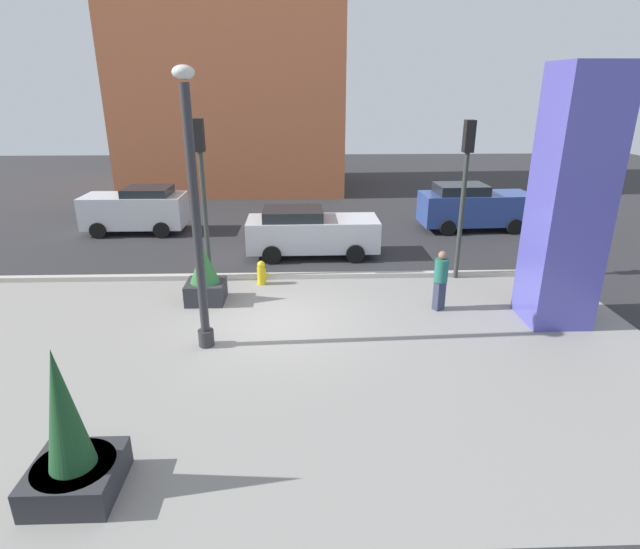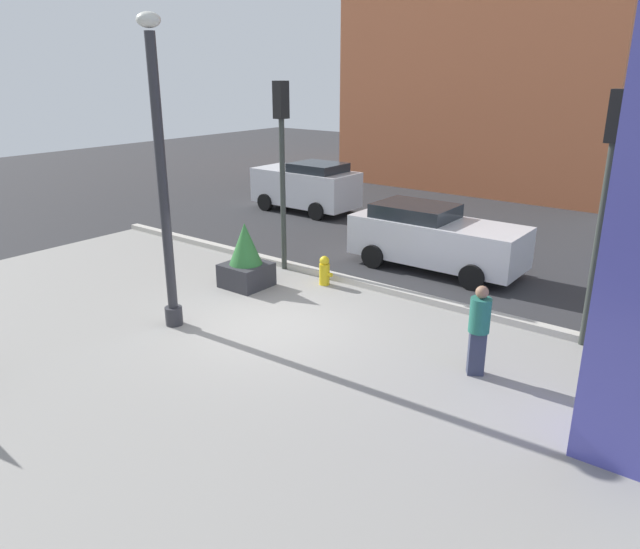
{
  "view_description": "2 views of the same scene",
  "coord_description": "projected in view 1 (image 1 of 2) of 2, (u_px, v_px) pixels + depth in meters",
  "views": [
    {
      "loc": [
        0.71,
        -11.93,
        5.69
      ],
      "look_at": [
        1.11,
        -0.24,
        1.36
      ],
      "focal_mm": 28.69,
      "sensor_mm": 36.0,
      "label": 1
    },
    {
      "loc": [
        7.95,
        -8.52,
        5.1
      ],
      "look_at": [
        1.56,
        -0.28,
        1.52
      ],
      "focal_mm": 33.59,
      "sensor_mm": 36.0,
      "label": 2
    }
  ],
  "objects": [
    {
      "name": "ground_plane",
      "position": [
        282.0,
        269.0,
        16.88
      ],
      "size": [
        60.0,
        60.0,
        0.0
      ],
      "primitive_type": "plane",
      "color": "#2D2D30"
    },
    {
      "name": "pedestrian_on_sidewalk",
      "position": [
        441.0,
        278.0,
        13.51
      ],
      "size": [
        0.5,
        0.5,
        1.66
      ],
      "color": "#33384C",
      "rests_on": "ground_plane"
    },
    {
      "name": "car_passing_lane",
      "position": [
        311.0,
        232.0,
        17.96
      ],
      "size": [
        4.59,
        2.03,
        1.7
      ],
      "color": "silver",
      "rests_on": "ground_plane"
    },
    {
      "name": "potted_plant_near_left",
      "position": [
        70.0,
        444.0,
        7.33
      ],
      "size": [
        1.24,
        1.24,
        2.4
      ],
      "color": "#2D2D33",
      "rests_on": "ground_plane"
    },
    {
      "name": "traffic_light_far_side",
      "position": [
        465.0,
        175.0,
        15.02
      ],
      "size": [
        0.28,
        0.42,
        4.78
      ],
      "color": "#333833",
      "rests_on": "ground_plane"
    },
    {
      "name": "car_curb_east",
      "position": [
        136.0,
        209.0,
        20.81
      ],
      "size": [
        4.02,
        2.01,
        1.86
      ],
      "color": "silver",
      "rests_on": "ground_plane"
    },
    {
      "name": "curb_strip",
      "position": [
        281.0,
        276.0,
        16.03
      ],
      "size": [
        18.0,
        0.24,
        0.16
      ],
      "primitive_type": "cube",
      "color": "#B7B2A8",
      "rests_on": "ground_plane"
    },
    {
      "name": "fire_hydrant",
      "position": [
        262.0,
        273.0,
        15.46
      ],
      "size": [
        0.36,
        0.26,
        0.75
      ],
      "color": "gold",
      "rests_on": "ground_plane"
    },
    {
      "name": "car_curb_west",
      "position": [
        473.0,
        207.0,
        21.22
      ],
      "size": [
        4.54,
        2.09,
        1.91
      ],
      "color": "#2D4793",
      "rests_on": "ground_plane"
    },
    {
      "name": "traffic_light_corner",
      "position": [
        202.0,
        176.0,
        14.74
      ],
      "size": [
        0.28,
        0.42,
        4.83
      ],
      "color": "#333833",
      "rests_on": "ground_plane"
    },
    {
      "name": "potted_plant_by_pillar",
      "position": [
        205.0,
        278.0,
        14.11
      ],
      "size": [
        1.04,
        1.04,
        1.61
      ],
      "color": "#2D2D33",
      "rests_on": "ground_plane"
    },
    {
      "name": "plaza_pavement",
      "position": [
        272.0,
        361.0,
        11.26
      ],
      "size": [
        18.0,
        10.0,
        0.02
      ],
      "primitive_type": "cube",
      "color": "gray",
      "rests_on": "ground_plane"
    },
    {
      "name": "art_pillar_blue",
      "position": [
        570.0,
        201.0,
        12.18
      ],
      "size": [
        1.49,
        1.49,
        6.21
      ],
      "primitive_type": "cube",
      "color": "#4C4CAD",
      "rests_on": "ground_plane"
    },
    {
      "name": "lamp_post",
      "position": [
        196.0,
        222.0,
        10.88
      ],
      "size": [
        0.44,
        0.44,
        6.08
      ],
      "color": "#2D2D33",
      "rests_on": "ground_plane"
    }
  ]
}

